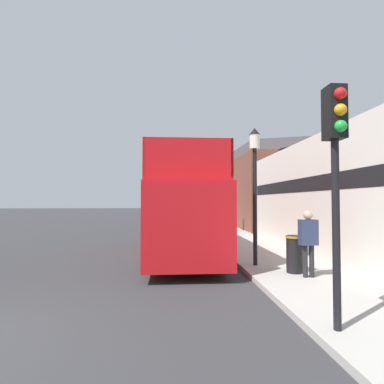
% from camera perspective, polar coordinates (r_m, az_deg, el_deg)
% --- Properties ---
extents(ground_plane, '(144.00, 144.00, 0.00)m').
position_cam_1_polar(ground_plane, '(25.64, -12.38, -6.59)').
color(ground_plane, '#333335').
extents(sidewalk, '(3.00, 108.00, 0.14)m').
position_cam_1_polar(sidewalk, '(22.71, 5.13, -7.07)').
color(sidewalk, '#ADAAA3').
rests_on(sidewalk, ground_plane).
extents(pub_white_frontage, '(6.01, 13.70, 4.56)m').
position_cam_1_polar(pub_white_frontage, '(13.68, 32.62, -0.99)').
color(pub_white_frontage, silver).
rests_on(pub_white_frontage, ground_plane).
extents(brick_terrace_rear, '(6.00, 20.90, 8.38)m').
position_cam_1_polar(brick_terrace_rear, '(30.31, 11.38, 2.08)').
color(brick_terrace_rear, brown).
rests_on(brick_terrace_rear, ground_plane).
extents(tour_bus, '(2.57, 9.53, 3.89)m').
position_cam_1_polar(tour_bus, '(12.57, -1.89, -3.60)').
color(tour_bus, red).
rests_on(tour_bus, ground_plane).
extents(parked_car_ahead_of_bus, '(1.98, 4.60, 1.54)m').
position_cam_1_polar(parked_car_ahead_of_bus, '(20.22, -1.23, -5.85)').
color(parked_car_ahead_of_bus, '#9E9EA3').
rests_on(parked_car_ahead_of_bus, ground_plane).
extents(pedestrian_second, '(0.46, 0.25, 1.76)m').
position_cam_1_polar(pedestrian_second, '(8.64, 21.25, -8.01)').
color(pedestrian_second, '#232328').
rests_on(pedestrian_second, sidewalk).
extents(traffic_signal, '(0.28, 0.42, 3.85)m').
position_cam_1_polar(traffic_signal, '(5.30, 25.70, 7.13)').
color(traffic_signal, black).
rests_on(traffic_signal, sidewalk).
extents(lamp_post_nearest, '(0.35, 0.35, 4.37)m').
position_cam_1_polar(lamp_post_nearest, '(9.78, 11.87, 4.24)').
color(lamp_post_nearest, black).
rests_on(lamp_post_nearest, sidewalk).
extents(lamp_post_second, '(0.35, 0.35, 4.69)m').
position_cam_1_polar(lamp_post_second, '(19.36, 3.99, 1.81)').
color(lamp_post_second, black).
rests_on(lamp_post_second, sidewalk).
extents(litter_bin, '(0.48, 0.48, 1.05)m').
position_cam_1_polar(litter_bin, '(9.11, 18.92, -10.93)').
color(litter_bin, black).
rests_on(litter_bin, sidewalk).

